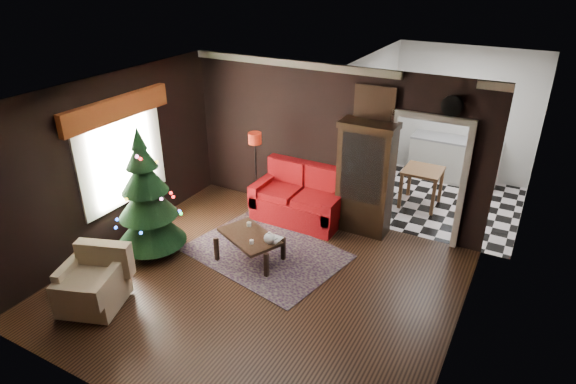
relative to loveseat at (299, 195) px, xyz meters
The scene contains 26 objects.
floor 2.15m from the loveseat, 78.96° to the right, with size 5.50×5.50×0.00m, color black.
ceiling 3.11m from the loveseat, 78.96° to the right, with size 5.50×5.50×0.00m, color white.
wall_back 1.08m from the loveseat, 48.37° to the left, with size 5.50×5.50×0.00m, color black.
wall_front 4.66m from the loveseat, 84.98° to the right, with size 5.50×5.50×0.00m, color black.
wall_left 3.25m from the loveseat, 138.90° to the right, with size 5.50×5.50×0.00m, color black.
wall_right 3.86m from the loveseat, 33.06° to the right, with size 5.50×5.50×0.00m, color black.
doorway 2.22m from the loveseat, 12.09° to the left, with size 1.10×0.10×2.10m, color #F0E5CC, non-canonical shape.
left_window 3.11m from the loveseat, 141.31° to the right, with size 0.05×1.60×1.40m, color white.
valance 3.40m from the loveseat, 140.32° to the right, with size 0.12×2.10×0.35m, color brown.
kitchen_floor 2.91m from the loveseat, 42.88° to the left, with size 3.00×3.00×0.00m, color white.
kitchen_window 4.17m from the loveseat, 58.30° to the left, with size 0.70×0.06×0.70m, color white.
rug 1.36m from the loveseat, 87.90° to the right, with size 2.42×1.76×0.01m, color #4B3341.
loveseat is the anchor object (origin of this frame).
curio_cabinet 1.25m from the loveseat, 10.83° to the left, with size 0.90×0.45×1.90m, color black, non-canonical shape.
floor_lamp 0.90m from the loveseat, behind, with size 0.26×0.26×1.51m, color black, non-canonical shape.
christmas_tree 2.71m from the loveseat, 126.30° to the right, with size 1.10×1.10×2.09m, color black, non-canonical shape.
armchair 3.80m from the loveseat, 110.61° to the right, with size 0.81×0.81×0.83m, color tan, non-canonical shape.
coffee_table 1.58m from the loveseat, 92.51° to the right, with size 1.00×0.60×0.45m, color black, non-canonical shape.
teapot 1.65m from the loveseat, 78.36° to the right, with size 0.20×0.20×0.19m, color white, non-canonical shape.
cup_a 1.33m from the loveseat, 99.87° to the right, with size 0.07×0.07×0.06m, color silver.
cup_b 1.74m from the loveseat, 86.94° to the right, with size 0.07×0.07×0.06m, color white.
book 1.51m from the loveseat, 79.63° to the right, with size 0.17×0.02×0.24m, color tan.
wall_clock 3.04m from the loveseat, ahead, with size 0.32×0.32×0.06m, color white.
painting 2.13m from the loveseat, 19.40° to the left, with size 0.62×0.05×0.52m, color #AF854D.
kitchen_counter 3.79m from the loveseat, 56.31° to the left, with size 1.80×0.60×0.90m, color beige.
kitchen_table 2.45m from the loveseat, 42.51° to the left, with size 0.70×0.70×0.75m, color brown, non-canonical shape.
Camera 1 is at (3.17, -4.93, 4.40)m, focal length 30.22 mm.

